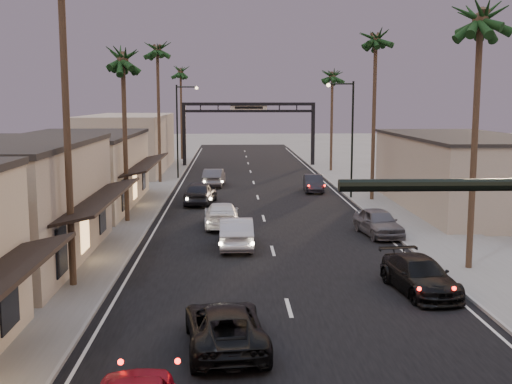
{
  "coord_description": "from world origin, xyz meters",
  "views": [
    {
      "loc": [
        -2.13,
        -3.75,
        7.65
      ],
      "look_at": [
        -0.71,
        31.73,
        2.5
      ],
      "focal_mm": 45.0,
      "sensor_mm": 36.0,
      "label": 1
    }
  ],
  "objects": [
    {
      "name": "ground",
      "position": [
        0.0,
        40.0,
        0.0
      ],
      "size": [
        200.0,
        200.0,
        0.0
      ],
      "primitive_type": "plane",
      "color": "slate",
      "rests_on": "ground"
    },
    {
      "name": "road",
      "position": [
        0.0,
        45.0,
        0.0
      ],
      "size": [
        14.0,
        120.0,
        0.02
      ],
      "primitive_type": "cube",
      "color": "black",
      "rests_on": "ground"
    },
    {
      "name": "sidewalk_left",
      "position": [
        -9.5,
        52.0,
        0.06
      ],
      "size": [
        5.0,
        92.0,
        0.12
      ],
      "primitive_type": "cube",
      "color": "slate",
      "rests_on": "ground"
    },
    {
      "name": "sidewalk_right",
      "position": [
        9.5,
        52.0,
        0.06
      ],
      "size": [
        5.0,
        92.0,
        0.12
      ],
      "primitive_type": "cube",
      "color": "slate",
      "rests_on": "ground"
    },
    {
      "name": "storefront_far",
      "position": [
        -13.0,
        42.0,
        2.5
      ],
      "size": [
        8.0,
        16.0,
        5.0
      ],
      "primitive_type": "cube",
      "color": "#B9A98D",
      "rests_on": "ground"
    },
    {
      "name": "storefront_dist",
      "position": [
        -13.0,
        65.0,
        3.0
      ],
      "size": [
        8.0,
        20.0,
        6.0
      ],
      "primitive_type": "cube",
      "color": "gray",
      "rests_on": "ground"
    },
    {
      "name": "building_right",
      "position": [
        14.0,
        40.0,
        2.5
      ],
      "size": [
        8.0,
        18.0,
        5.0
      ],
      "primitive_type": "cube",
      "color": "gray",
      "rests_on": "ground"
    },
    {
      "name": "arch",
      "position": [
        0.0,
        70.0,
        5.53
      ],
      "size": [
        15.2,
        0.4,
        7.27
      ],
      "color": "black",
      "rests_on": "ground"
    },
    {
      "name": "streetlight_right",
      "position": [
        6.92,
        45.0,
        5.33
      ],
      "size": [
        2.13,
        0.3,
        9.0
      ],
      "color": "black",
      "rests_on": "ground"
    },
    {
      "name": "streetlight_left",
      "position": [
        -6.92,
        58.0,
        5.33
      ],
      "size": [
        2.13,
        0.3,
        9.0
      ],
      "color": "black",
      "rests_on": "ground"
    },
    {
      "name": "palm_lc",
      "position": [
        -8.6,
        36.0,
        10.47
      ],
      "size": [
        3.2,
        3.2,
        12.2
      ],
      "color": "#38281C",
      "rests_on": "ground"
    },
    {
      "name": "palm_ld",
      "position": [
        -8.6,
        55.0,
        12.42
      ],
      "size": [
        3.2,
        3.2,
        14.2
      ],
      "color": "#38281C",
      "rests_on": "ground"
    },
    {
      "name": "palm_ra",
      "position": [
        8.6,
        24.0,
        11.44
      ],
      "size": [
        3.2,
        3.2,
        13.2
      ],
      "color": "#38281C",
      "rests_on": "ground"
    },
    {
      "name": "palm_rb",
      "position": [
        8.6,
        44.0,
        12.42
      ],
      "size": [
        3.2,
        3.2,
        14.2
      ],
      "color": "#38281C",
      "rests_on": "ground"
    },
    {
      "name": "palm_rc",
      "position": [
        8.6,
        64.0,
        10.47
      ],
      "size": [
        3.2,
        3.2,
        12.2
      ],
      "color": "#38281C",
      "rests_on": "ground"
    },
    {
      "name": "palm_far",
      "position": [
        -8.3,
        78.0,
        11.44
      ],
      "size": [
        3.2,
        3.2,
        13.2
      ],
      "color": "#38281C",
      "rests_on": "ground"
    },
    {
      "name": "oncoming_pickup",
      "position": [
        -2.33,
        15.25,
        0.7
      ],
      "size": [
        2.82,
        5.24,
        1.4
      ],
      "primitive_type": "imported",
      "rotation": [
        0.0,
        0.0,
        3.24
      ],
      "color": "black",
      "rests_on": "ground"
    },
    {
      "name": "oncoming_silver",
      "position": [
        -1.86,
        28.92,
        0.8
      ],
      "size": [
        1.74,
        4.86,
        1.59
      ],
      "primitive_type": "imported",
      "rotation": [
        0.0,
        0.0,
        3.15
      ],
      "color": "#A5A5AB",
      "rests_on": "ground"
    },
    {
      "name": "oncoming_white",
      "position": [
        -2.68,
        34.42,
        0.74
      ],
      "size": [
        2.2,
        5.13,
        1.47
      ],
      "primitive_type": "imported",
      "rotation": [
        0.0,
        0.0,
        3.17
      ],
      "color": "silver",
      "rests_on": "ground"
    },
    {
      "name": "oncoming_dgrey",
      "position": [
        -4.35,
        42.97,
        0.85
      ],
      "size": [
        2.57,
        5.18,
        1.7
      ],
      "primitive_type": "imported",
      "rotation": [
        0.0,
        0.0,
        3.03
      ],
      "color": "black",
      "rests_on": "ground"
    },
    {
      "name": "oncoming_grey_far",
      "position": [
        -3.6,
        52.66,
        0.78
      ],
      "size": [
        1.99,
        4.85,
        1.56
      ],
      "primitive_type": "imported",
      "rotation": [
        0.0,
        0.0,
        3.07
      ],
      "color": "#444448",
      "rests_on": "ground"
    },
    {
      "name": "curbside_black",
      "position": [
        5.38,
        20.72,
        0.7
      ],
      "size": [
        2.59,
        5.07,
        1.41
      ],
      "primitive_type": "imported",
      "rotation": [
        0.0,
        0.0,
        0.13
      ],
      "color": "black",
      "rests_on": "ground"
    },
    {
      "name": "curbside_grey",
      "position": [
        6.2,
        31.46,
        0.77
      ],
      "size": [
        2.39,
        4.7,
        1.54
      ],
      "primitive_type": "imported",
      "rotation": [
        0.0,
        0.0,
        0.13
      ],
      "color": "#4F4E54",
      "rests_on": "ground"
    },
    {
      "name": "curbside_far",
      "position": [
        4.77,
        48.93,
        0.7
      ],
      "size": [
        1.69,
        4.34,
        1.41
      ],
      "primitive_type": "imported",
      "rotation": [
        0.0,
        0.0,
        -0.05
      ],
      "color": "black",
      "rests_on": "ground"
    }
  ]
}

